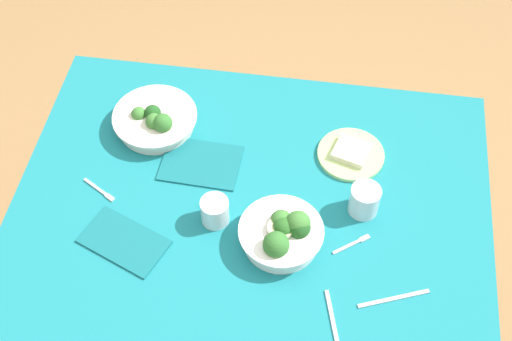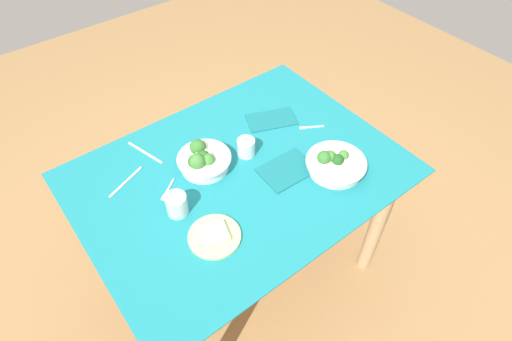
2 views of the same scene
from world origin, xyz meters
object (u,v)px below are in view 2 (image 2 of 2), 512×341
(water_glass_center, at_px, (177,204))
(water_glass_side, at_px, (246,147))
(fork_by_far_bowl, at_px, (310,127))
(broccoli_bowl_far, at_px, (335,164))
(table_knife_left, at_px, (145,153))
(fork_by_near_bowl, at_px, (168,191))
(napkin_folded_lower, at_px, (271,120))
(bread_side_plate, at_px, (214,236))
(napkin_folded_upper, at_px, (287,170))
(table_knife_right, at_px, (126,182))
(broccoli_bowl_near, at_px, (203,160))

(water_glass_center, bearing_deg, water_glass_side, -167.02)
(water_glass_side, distance_m, fork_by_far_bowl, 0.33)
(broccoli_bowl_far, height_order, table_knife_left, broccoli_bowl_far)
(water_glass_side, height_order, table_knife_left, water_glass_side)
(water_glass_center, xyz_separation_m, fork_by_near_bowl, (-0.02, -0.11, -0.04))
(fork_by_near_bowl, height_order, napkin_folded_lower, napkin_folded_lower)
(bread_side_plate, distance_m, table_knife_left, 0.53)
(fork_by_far_bowl, xyz_separation_m, napkin_folded_upper, (0.25, 0.13, 0.00))
(broccoli_bowl_far, relative_size, fork_by_near_bowl, 2.57)
(broccoli_bowl_far, relative_size, water_glass_side, 3.20)
(fork_by_far_bowl, height_order, table_knife_left, same)
(bread_side_plate, bearing_deg, table_knife_right, -72.92)
(broccoli_bowl_near, distance_m, napkin_folded_upper, 0.34)
(napkin_folded_upper, bearing_deg, water_glass_center, -10.90)
(fork_by_far_bowl, distance_m, table_knife_right, 0.83)
(water_glass_side, height_order, fork_by_far_bowl, water_glass_side)
(napkin_folded_lower, bearing_deg, fork_by_near_bowl, 7.76)
(broccoli_bowl_near, bearing_deg, water_glass_center, 33.67)
(water_glass_center, relative_size, water_glass_side, 1.13)
(broccoli_bowl_near, relative_size, napkin_folded_lower, 1.00)
(water_glass_center, bearing_deg, napkin_folded_lower, -162.34)
(napkin_folded_lower, bearing_deg, napkin_folded_upper, 62.39)
(broccoli_bowl_near, distance_m, table_knife_left, 0.27)
(bread_side_plate, xyz_separation_m, fork_by_near_bowl, (0.02, -0.29, -0.01))
(napkin_folded_lower, bearing_deg, bread_side_plate, 33.44)
(napkin_folded_lower, bearing_deg, table_knife_right, -5.05)
(broccoli_bowl_far, bearing_deg, napkin_folded_upper, -36.23)
(broccoli_bowl_near, bearing_deg, table_knife_left, -55.60)
(fork_by_near_bowl, relative_size, napkin_folded_upper, 0.44)
(bread_side_plate, xyz_separation_m, water_glass_side, (-0.34, -0.27, 0.03))
(broccoli_bowl_far, relative_size, table_knife_right, 1.33)
(broccoli_bowl_far, height_order, bread_side_plate, broccoli_bowl_far)
(water_glass_side, xyz_separation_m, table_knife_left, (0.34, -0.27, -0.04))
(fork_by_far_bowl, distance_m, table_knife_left, 0.73)
(bread_side_plate, bearing_deg, water_glass_center, -76.33)
(broccoli_bowl_far, xyz_separation_m, water_glass_center, (0.61, -0.20, 0.01))
(table_knife_right, distance_m, napkin_folded_lower, 0.70)
(water_glass_center, bearing_deg, bread_side_plate, 103.67)
(bread_side_plate, distance_m, water_glass_center, 0.19)
(water_glass_center, relative_size, napkin_folded_lower, 0.39)
(table_knife_right, relative_size, napkin_folded_upper, 0.84)
(napkin_folded_lower, bearing_deg, fork_by_far_bowl, 125.71)
(fork_by_far_bowl, relative_size, napkin_folded_lower, 0.47)
(fork_by_far_bowl, height_order, napkin_folded_upper, napkin_folded_upper)
(napkin_folded_upper, bearing_deg, water_glass_side, -67.17)
(broccoli_bowl_far, height_order, table_knife_right, broccoli_bowl_far)
(broccoli_bowl_far, bearing_deg, water_glass_center, -18.23)
(water_glass_center, xyz_separation_m, table_knife_left, (-0.05, -0.35, -0.04))
(water_glass_side, relative_size, table_knife_left, 0.38)
(fork_by_near_bowl, bearing_deg, broccoli_bowl_near, 149.95)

